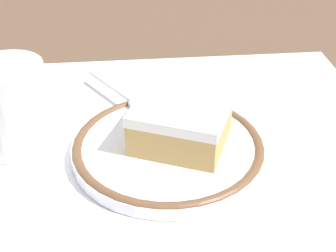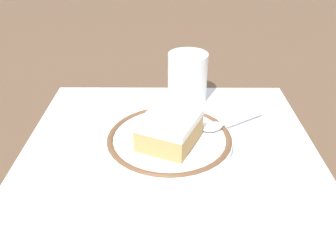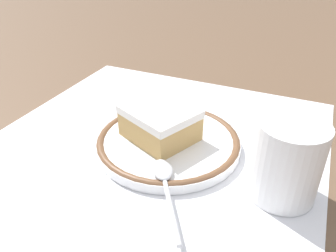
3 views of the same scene
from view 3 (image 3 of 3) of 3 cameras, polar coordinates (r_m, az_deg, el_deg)
name	(u,v)px [view 3 (image 3 of 3)]	position (r m, az deg, el deg)	size (l,w,h in m)	color
ground_plane	(155,144)	(0.46, -2.20, -3.03)	(2.40, 2.40, 0.00)	brown
placemat	(155,143)	(0.46, -2.20, -2.95)	(0.43, 0.44, 0.00)	white
plate	(168,142)	(0.44, 0.00, -2.70)	(0.19, 0.19, 0.01)	white
cake_slice	(161,122)	(0.44, -1.26, 0.67)	(0.11, 0.10, 0.04)	tan
spoon	(164,178)	(0.37, -0.63, -8.65)	(0.08, 0.11, 0.01)	silver
cup	(286,166)	(0.38, 19.20, -6.29)	(0.07, 0.07, 0.09)	white
napkin	(49,176)	(0.42, -19.37, -7.99)	(0.13, 0.13, 0.00)	white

